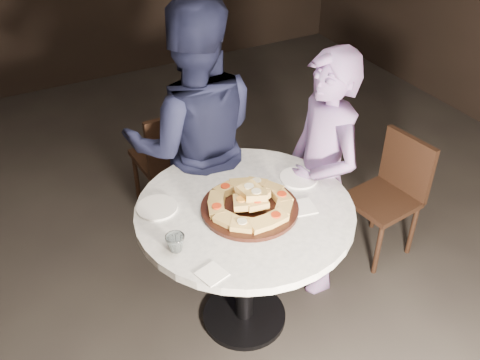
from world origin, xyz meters
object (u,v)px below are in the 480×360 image
object	(u,v)px
water_glass	(175,243)
diner_teal	(321,178)
table	(245,231)
diner_navy	(195,143)
focaccia_pile	(250,200)
chair_far	(169,155)
chair_right	(392,188)
serving_board	(250,208)

from	to	relation	value
water_glass	diner_teal	bearing A→B (deg)	13.78
table	diner_navy	bearing A→B (deg)	88.82
diner_navy	diner_teal	distance (m)	0.73
table	diner_teal	bearing A→B (deg)	11.63
focaccia_pile	chair_far	size ratio (longest dim) A/B	0.51
table	focaccia_pile	bearing A→B (deg)	-60.90
chair_far	chair_right	bearing A→B (deg)	135.57
chair_right	diner_teal	distance (m)	0.63
water_glass	diner_navy	world-z (taller)	diner_navy
chair_right	diner_navy	size ratio (longest dim) A/B	0.47
chair_far	chair_right	world-z (taller)	chair_far
focaccia_pile	diner_navy	size ratio (longest dim) A/B	0.26
water_glass	diner_teal	world-z (taller)	diner_teal
table	diner_navy	world-z (taller)	diner_navy
chair_far	chair_right	size ratio (longest dim) A/B	1.06
focaccia_pile	chair_right	world-z (taller)	focaccia_pile
chair_right	serving_board	bearing A→B (deg)	-89.50
serving_board	diner_navy	bearing A→B (deg)	89.87
diner_teal	serving_board	bearing A→B (deg)	-71.76
serving_board	chair_far	world-z (taller)	chair_far
water_glass	diner_teal	size ratio (longest dim) A/B	0.06
serving_board	water_glass	size ratio (longest dim) A/B	5.46
table	focaccia_pile	distance (m)	0.21
focaccia_pile	chair_right	size ratio (longest dim) A/B	0.54
focaccia_pile	chair_right	xyz separation A→B (m)	(1.08, 0.15, -0.40)
serving_board	focaccia_pile	size ratio (longest dim) A/B	1.11
table	focaccia_pile	size ratio (longest dim) A/B	3.12
chair_right	diner_teal	size ratio (longest dim) A/B	0.54
serving_board	focaccia_pile	distance (m)	0.04
diner_navy	table	bearing A→B (deg)	107.87
focaccia_pile	diner_navy	distance (m)	0.64
chair_right	table	bearing A→B (deg)	-90.98
water_glass	chair_right	size ratio (longest dim) A/B	0.11
water_glass	diner_navy	bearing A→B (deg)	60.21
table	diner_teal	world-z (taller)	diner_teal
serving_board	chair_right	world-z (taller)	serving_board
water_glass	chair_far	size ratio (longest dim) A/B	0.10
water_glass	diner_teal	distance (m)	0.97
diner_navy	diner_teal	bearing A→B (deg)	154.81
water_glass	chair_far	bearing A→B (deg)	70.46
serving_board	chair_far	bearing A→B (deg)	89.70
chair_far	table	bearing A→B (deg)	86.22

